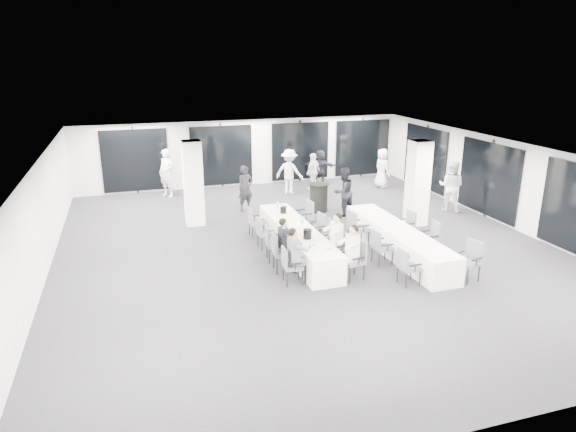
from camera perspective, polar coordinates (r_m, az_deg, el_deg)
name	(u,v)px	position (r m, az deg, el deg)	size (l,w,h in m)	color
room	(322,191)	(15.94, 3.76, 2.84)	(14.04, 16.04, 2.84)	black
column_left	(193,183)	(17.05, -10.49, 3.59)	(0.60, 0.60, 2.80)	white
column_right	(418,183)	(17.29, 14.22, 3.54)	(0.60, 0.60, 2.80)	white
banquet_table_main	(297,240)	(14.61, 1.03, -2.69)	(0.90, 5.00, 0.75)	white
banquet_table_side	(398,241)	(14.86, 12.08, -2.73)	(0.90, 5.00, 0.75)	white
cocktail_table	(319,197)	(18.44, 3.43, 2.08)	(0.74, 0.74, 1.02)	black
chair_main_left_near	(290,263)	(12.61, 0.19, -5.27)	(0.50, 0.55, 0.93)	#55575D
chair_main_left_second	(280,250)	(13.30, -0.90, -3.76)	(0.56, 0.61, 1.04)	#55575D
chair_main_left_mid	(272,241)	(13.98, -1.75, -2.80)	(0.55, 0.60, 0.99)	#55575D
chair_main_left_fourth	(263,231)	(14.90, -2.76, -1.71)	(0.48, 0.53, 0.90)	#55575D
chair_main_left_far	(254,220)	(15.91, -3.76, -0.48)	(0.47, 0.52, 0.90)	#55575D
chair_main_right_near	(356,257)	(12.98, 7.53, -4.56)	(0.58, 0.62, 1.00)	#55575D
chair_main_right_second	(339,246)	(13.88, 5.70, -3.30)	(0.53, 0.56, 0.89)	#55575D
chair_main_right_mid	(328,234)	(14.61, 4.43, -2.02)	(0.53, 0.58, 0.95)	#55575D
chair_main_right_fourth	(318,227)	(15.30, 3.33, -1.18)	(0.54, 0.57, 0.91)	#55575D
chair_main_right_far	(306,214)	(16.29, 1.97, 0.21)	(0.56, 0.60, 1.01)	#55575D
chair_side_left_near	(407,265)	(12.86, 13.04, -5.30)	(0.50, 0.55, 0.93)	#55575D
chair_side_left_mid	(380,245)	(13.99, 10.18, -3.17)	(0.49, 0.55, 0.95)	#55575D
chair_side_left_far	(356,226)	(15.23, 7.59, -1.12)	(0.55, 0.61, 1.03)	#55575D
chair_side_right_near	(470,258)	(13.58, 19.58, -4.42)	(0.62, 0.65, 1.02)	#55575D
chair_side_right_mid	(431,236)	(14.93, 15.59, -2.17)	(0.54, 0.59, 0.97)	#55575D
chair_side_right_far	(407,224)	(15.96, 13.12, -0.84)	(0.50, 0.54, 0.91)	#55575D
seated_guest_a	(296,252)	(12.55, 0.91, -4.01)	(0.50, 0.38, 1.44)	slate
seated_guest_b	(286,241)	(13.26, -0.18, -2.80)	(0.50, 0.38, 1.44)	black
seated_guest_c	(350,249)	(12.82, 6.91, -3.67)	(0.50, 0.38, 1.44)	silver
seated_guest_d	(334,236)	(13.70, 5.16, -2.20)	(0.50, 0.38, 1.44)	silver
standing_guest_a	(245,185)	(18.44, -4.76, 3.40)	(0.69, 0.55, 1.88)	black
standing_guest_b	(343,189)	(17.93, 6.18, 3.05)	(0.93, 0.57, 1.94)	black
standing_guest_c	(289,169)	(20.73, 0.17, 5.28)	(1.32, 0.67, 2.05)	silver
standing_guest_d	(313,169)	(21.35, 2.83, 5.22)	(1.03, 0.58, 1.76)	silver
standing_guest_e	(382,166)	(22.12, 10.43, 5.53)	(0.90, 0.55, 1.86)	silver
standing_guest_f	(320,165)	(22.36, 3.58, 5.71)	(1.57, 0.60, 1.71)	black
standing_guest_g	(166,170)	(20.86, -13.36, 5.02)	(0.78, 0.63, 2.14)	silver
standing_guest_h	(451,183)	(19.27, 17.70, 3.53)	(1.00, 0.61, 2.07)	silver
ice_bucket_near	(307,234)	(13.59, 2.16, -2.01)	(0.23, 0.23, 0.26)	black
ice_bucket_far	(283,210)	(15.77, -0.53, 0.72)	(0.20, 0.20, 0.22)	black
water_bottle_a	(310,246)	(12.83, 2.50, -3.36)	(0.06, 0.06, 0.20)	silver
water_bottle_b	(302,221)	(14.68, 1.58, -0.53)	(0.08, 0.08, 0.25)	silver
water_bottle_c	(278,204)	(16.36, -1.17, 1.29)	(0.06, 0.06, 0.20)	silver
plate_a	(313,245)	(13.14, 2.74, -3.26)	(0.21, 0.21, 0.03)	white
plate_b	(329,249)	(12.91, 4.63, -3.68)	(0.19, 0.19, 0.03)	white
plate_c	(306,232)	(14.13, 2.02, -1.73)	(0.21, 0.21, 0.03)	white
wine_glass	(337,251)	(12.49, 5.41, -3.86)	(0.07, 0.07, 0.18)	silver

